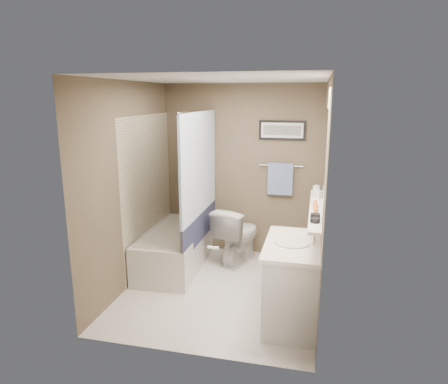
% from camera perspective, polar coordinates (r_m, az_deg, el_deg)
% --- Properties ---
extents(ground, '(2.50, 2.50, 0.00)m').
position_cam_1_polar(ground, '(4.86, -0.41, -13.72)').
color(ground, silver).
rests_on(ground, ground).
extents(ceiling, '(2.20, 2.50, 0.04)m').
position_cam_1_polar(ceiling, '(4.32, -0.47, 15.59)').
color(ceiling, silver).
rests_on(ceiling, wall_back).
extents(wall_back, '(2.20, 0.04, 2.40)m').
position_cam_1_polar(wall_back, '(5.62, 2.50, 3.00)').
color(wall_back, brown).
rests_on(wall_back, ground).
extents(wall_front, '(2.20, 0.04, 2.40)m').
position_cam_1_polar(wall_front, '(3.30, -5.46, -4.61)').
color(wall_front, brown).
rests_on(wall_front, ground).
extents(wall_left, '(0.04, 2.50, 2.40)m').
position_cam_1_polar(wall_left, '(4.80, -13.07, 0.86)').
color(wall_left, brown).
rests_on(wall_left, ground).
extents(wall_right, '(0.04, 2.50, 2.40)m').
position_cam_1_polar(wall_right, '(4.32, 13.61, -0.57)').
color(wall_right, brown).
rests_on(wall_right, ground).
extents(tile_surround, '(0.02, 1.55, 2.00)m').
position_cam_1_polar(tile_surround, '(5.29, -10.71, -0.09)').
color(tile_surround, '#C6B796').
rests_on(tile_surround, wall_left).
extents(curtain_rod, '(0.02, 1.55, 0.02)m').
position_cam_1_polar(curtain_rod, '(4.91, -3.69, 11.46)').
color(curtain_rod, silver).
rests_on(curtain_rod, wall_left).
extents(curtain_upper, '(0.03, 1.45, 1.28)m').
position_cam_1_polar(curtain_upper, '(4.98, -3.58, 3.96)').
color(curtain_upper, white).
rests_on(curtain_upper, curtain_rod).
extents(curtain_lower, '(0.03, 1.45, 0.36)m').
position_cam_1_polar(curtain_lower, '(5.18, -3.45, -5.02)').
color(curtain_lower, '#262A48').
rests_on(curtain_lower, curtain_rod).
extents(mirror, '(0.02, 1.60, 1.00)m').
position_cam_1_polar(mirror, '(4.10, 14.08, 4.63)').
color(mirror, silver).
rests_on(mirror, wall_right).
extents(shelf, '(0.12, 1.60, 0.03)m').
position_cam_1_polar(shelf, '(4.20, 12.93, -2.34)').
color(shelf, silver).
rests_on(shelf, wall_right).
extents(towel_bar, '(0.60, 0.02, 0.02)m').
position_cam_1_polar(towel_bar, '(5.51, 8.12, 3.73)').
color(towel_bar, silver).
rests_on(towel_bar, wall_back).
extents(towel, '(0.34, 0.05, 0.44)m').
position_cam_1_polar(towel, '(5.53, 8.04, 1.86)').
color(towel, '#9BB0E1').
rests_on(towel, towel_bar).
extents(art_frame, '(0.62, 0.02, 0.26)m').
position_cam_1_polar(art_frame, '(5.47, 8.31, 8.72)').
color(art_frame, black).
rests_on(art_frame, wall_back).
extents(art_mat, '(0.56, 0.00, 0.20)m').
position_cam_1_polar(art_mat, '(5.46, 8.29, 8.71)').
color(art_mat, white).
rests_on(art_mat, art_frame).
extents(art_image, '(0.50, 0.00, 0.13)m').
position_cam_1_polar(art_image, '(5.45, 8.29, 8.71)').
color(art_image, '#595959').
rests_on(art_image, art_mat).
extents(door, '(0.80, 0.02, 2.00)m').
position_cam_1_polar(door, '(3.24, 3.94, -8.74)').
color(door, silver).
rests_on(door, wall_front).
extents(door_handle, '(0.10, 0.02, 0.02)m').
position_cam_1_polar(door_handle, '(3.35, -1.55, -7.95)').
color(door_handle, silver).
rests_on(door_handle, door).
extents(bathtub, '(0.76, 1.53, 0.50)m').
position_cam_1_polar(bathtub, '(5.40, -6.97, -8.02)').
color(bathtub, silver).
rests_on(bathtub, ground).
extents(tub_rim, '(0.56, 1.36, 0.02)m').
position_cam_1_polar(tub_rim, '(5.32, -7.04, -5.51)').
color(tub_rim, beige).
rests_on(tub_rim, bathtub).
extents(toilet, '(0.66, 0.86, 0.78)m').
position_cam_1_polar(toilet, '(5.47, 1.98, -6.08)').
color(toilet, silver).
rests_on(toilet, ground).
extents(vanity, '(0.50, 0.90, 0.80)m').
position_cam_1_polar(vanity, '(4.13, 9.73, -12.92)').
color(vanity, silver).
rests_on(vanity, ground).
extents(countertop, '(0.54, 0.96, 0.04)m').
position_cam_1_polar(countertop, '(3.96, 9.83, -7.45)').
color(countertop, white).
rests_on(countertop, vanity).
extents(sink_basin, '(0.34, 0.34, 0.01)m').
position_cam_1_polar(sink_basin, '(3.95, 9.70, -7.07)').
color(sink_basin, silver).
rests_on(sink_basin, countertop).
extents(faucet_spout, '(0.02, 0.02, 0.10)m').
position_cam_1_polar(faucet_spout, '(3.93, 12.65, -6.66)').
color(faucet_spout, silver).
rests_on(faucet_spout, countertop).
extents(faucet_knob, '(0.05, 0.05, 0.05)m').
position_cam_1_polar(faucet_knob, '(4.03, 12.65, -6.44)').
color(faucet_knob, silver).
rests_on(faucet_knob, countertop).
extents(candle_bowl_near, '(0.09, 0.09, 0.04)m').
position_cam_1_polar(candle_bowl_near, '(3.70, 12.89, -3.96)').
color(candle_bowl_near, black).
rests_on(candle_bowl_near, shelf).
extents(candle_bowl_far, '(0.09, 0.09, 0.04)m').
position_cam_1_polar(candle_bowl_far, '(3.84, 12.91, -3.32)').
color(candle_bowl_far, black).
rests_on(candle_bowl_far, shelf).
extents(hair_brush_front, '(0.06, 0.22, 0.04)m').
position_cam_1_polar(hair_brush_front, '(4.09, 12.94, -2.26)').
color(hair_brush_front, '#CB5B1C').
rests_on(hair_brush_front, shelf).
extents(hair_brush_back, '(0.06, 0.22, 0.04)m').
position_cam_1_polar(hair_brush_back, '(4.22, 12.96, -1.75)').
color(hair_brush_back, '#C9451C').
rests_on(hair_brush_back, shelf).
extents(pink_comb, '(0.04, 0.16, 0.01)m').
position_cam_1_polar(pink_comb, '(4.42, 12.97, -1.32)').
color(pink_comb, pink).
rests_on(pink_comb, shelf).
extents(glass_jar, '(0.08, 0.08, 0.10)m').
position_cam_1_polar(glass_jar, '(4.75, 13.04, 0.27)').
color(glass_jar, silver).
rests_on(glass_jar, shelf).
extents(soap_bottle, '(0.07, 0.07, 0.15)m').
position_cam_1_polar(soap_bottle, '(4.59, 13.04, 0.12)').
color(soap_bottle, '#999999').
rests_on(soap_bottle, shelf).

